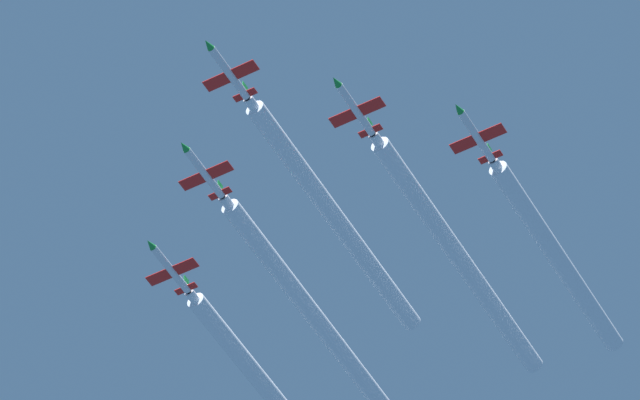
# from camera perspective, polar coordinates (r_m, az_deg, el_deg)

# --- Properties ---
(jet_lead) EXTENTS (7.79, 11.34, 2.73)m
(jet_lead) POSITION_cam_1_polar(r_m,az_deg,el_deg) (325.51, -2.14, 2.99)
(jet_lead) COLOR silver
(jet_left_wingman) EXTENTS (7.79, 11.34, 2.73)m
(jet_left_wingman) POSITION_cam_1_polar(r_m,az_deg,el_deg) (327.18, 0.80, 2.15)
(jet_left_wingman) COLOR silver
(jet_right_wingman) EXTENTS (7.79, 11.34, 2.73)m
(jet_right_wingman) POSITION_cam_1_polar(r_m,az_deg,el_deg) (334.59, -2.72, 0.66)
(jet_right_wingman) COLOR silver
(jet_outer_left) EXTENTS (7.79, 11.34, 2.73)m
(jet_outer_left) POSITION_cam_1_polar(r_m,az_deg,el_deg) (329.09, 3.61, 1.53)
(jet_outer_left) COLOR silver
(jet_outer_right) EXTENTS (7.79, 11.34, 2.73)m
(jet_outer_right) POSITION_cam_1_polar(r_m,az_deg,el_deg) (344.14, -3.50, -1.57)
(jet_outer_right) COLOR silver
(smoke_trail_lead) EXTENTS (2.68, 47.14, 2.68)m
(smoke_trail_lead) POSITION_cam_1_polar(r_m,az_deg,el_deg) (341.18, 0.31, -0.36)
(smoke_trail_lead) COLOR white
(smoke_trail_left_wingman) EXTENTS (2.68, 49.54, 2.68)m
(smoke_trail_left_wingman) POSITION_cam_1_polar(r_m,az_deg,el_deg) (344.55, 3.19, -1.27)
(smoke_trail_left_wingman) COLOR white
(smoke_trail_right_wingman) EXTENTS (2.68, 49.21, 2.68)m
(smoke_trail_right_wingman) POSITION_cam_1_polar(r_m,az_deg,el_deg) (351.48, -0.22, -2.59)
(smoke_trail_right_wingman) COLOR white
(smoke_trail_outer_left) EXTENTS (2.68, 39.20, 2.68)m
(smoke_trail_outer_left) POSITION_cam_1_polar(r_m,az_deg,el_deg) (344.05, 5.47, -1.28)
(smoke_trail_outer_left) COLOR white
(smoke_trail_outer_right) EXTENTS (2.68, 46.65, 2.68)m
(smoke_trail_outer_right) POSITION_cam_1_polar(r_m,az_deg,el_deg) (360.75, -1.14, -4.52)
(smoke_trail_outer_right) COLOR white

